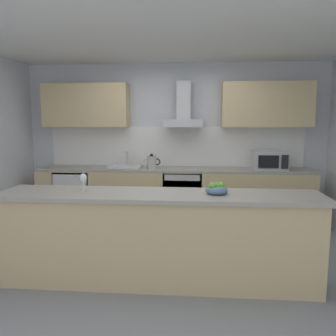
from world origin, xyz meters
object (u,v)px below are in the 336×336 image
at_px(oven, 183,195).
at_px(wine_glass, 83,179).
at_px(range_hood, 184,113).
at_px(microwave, 270,160).
at_px(fruit_bowl, 217,190).
at_px(refrigerator, 77,196).
at_px(sink, 126,166).
at_px(kettle, 152,162).

bearing_deg(oven, wine_glass, -115.22).
relative_size(oven, range_hood, 1.11).
bearing_deg(wine_glass, microwave, 40.80).
relative_size(microwave, fruit_bowl, 2.27).
bearing_deg(range_hood, oven, -90.00).
relative_size(oven, refrigerator, 0.94).
bearing_deg(microwave, wine_glass, -139.20).
height_order(oven, fruit_bowl, fruit_bowl).
bearing_deg(refrigerator, oven, 0.09).
relative_size(microwave, sink, 1.00).
distance_m(sink, kettle, 0.44).
xyz_separation_m(kettle, fruit_bowl, (0.92, -2.04, -0.02)).
xyz_separation_m(range_hood, wine_glass, (-0.95, -2.14, -0.72)).
distance_m(microwave, wine_glass, 3.04).
distance_m(sink, wine_glass, 2.03).
bearing_deg(sink, range_hood, 7.25).
relative_size(sink, wine_glass, 2.81).
bearing_deg(fruit_bowl, oven, 101.34).
bearing_deg(range_hood, refrigerator, -175.72).
bearing_deg(microwave, kettle, -179.82).
bearing_deg(refrigerator, fruit_bowl, -43.43).
distance_m(refrigerator, wine_glass, 2.27).
relative_size(kettle, wine_glass, 1.62).
distance_m(refrigerator, sink, 0.98).
relative_size(oven, fruit_bowl, 3.64).
height_order(microwave, sink, microwave).
xyz_separation_m(refrigerator, wine_glass, (0.82, -2.01, 0.64)).
bearing_deg(range_hood, sink, -172.75).
distance_m(microwave, kettle, 1.86).
height_order(kettle, wine_glass, kettle).
xyz_separation_m(sink, fruit_bowl, (1.35, -2.08, 0.06)).
bearing_deg(oven, fruit_bowl, -78.66).
distance_m(range_hood, fruit_bowl, 2.38).
bearing_deg(oven, refrigerator, -179.91).
bearing_deg(microwave, oven, 178.82).
distance_m(oven, microwave, 1.48).
bearing_deg(microwave, refrigerator, 179.54).
bearing_deg(refrigerator, sink, 0.94).
relative_size(oven, wine_glass, 4.50).
relative_size(sink, kettle, 1.73).
height_order(microwave, range_hood, range_hood).
distance_m(oven, sink, 1.04).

